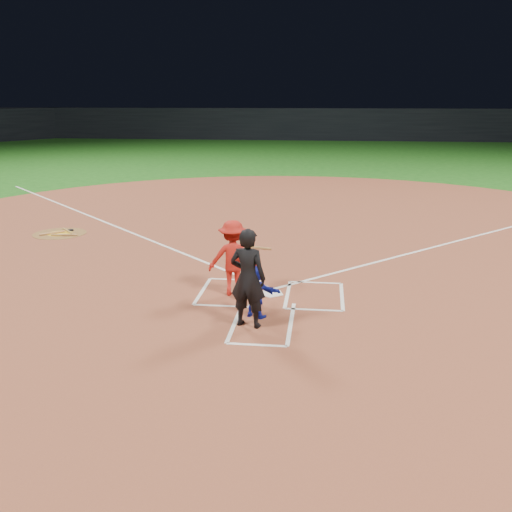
# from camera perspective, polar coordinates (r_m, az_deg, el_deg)

# --- Properties ---
(ground) EXTENTS (120.00, 120.00, 0.00)m
(ground) POSITION_cam_1_polar(r_m,az_deg,el_deg) (12.96, 1.53, -3.83)
(ground) COLOR #185314
(ground) RESTS_ON ground
(home_plate_dirt) EXTENTS (28.00, 28.00, 0.01)m
(home_plate_dirt) POSITION_cam_1_polar(r_m,az_deg,el_deg) (18.71, 3.27, 2.28)
(home_plate_dirt) COLOR brown
(home_plate_dirt) RESTS_ON ground
(stadium_wall_far) EXTENTS (80.00, 1.20, 3.20)m
(stadium_wall_far) POSITION_cam_1_polar(r_m,az_deg,el_deg) (60.24, 5.97, 12.97)
(stadium_wall_far) COLOR black
(stadium_wall_far) RESTS_ON ground
(home_plate) EXTENTS (0.60, 0.60, 0.02)m
(home_plate) POSITION_cam_1_polar(r_m,az_deg,el_deg) (12.95, 1.53, -3.75)
(home_plate) COLOR white
(home_plate) RESTS_ON home_plate_dirt
(on_deck_circle) EXTENTS (1.70, 1.70, 0.01)m
(on_deck_circle) POSITION_cam_1_polar(r_m,az_deg,el_deg) (19.67, -19.04, 2.14)
(on_deck_circle) COLOR brown
(on_deck_circle) RESTS_ON home_plate_dirt
(on_deck_logo) EXTENTS (0.80, 0.80, 0.00)m
(on_deck_logo) POSITION_cam_1_polar(r_m,az_deg,el_deg) (19.66, -19.04, 2.16)
(on_deck_logo) COLOR gold
(on_deck_logo) RESTS_ON on_deck_circle
(on_deck_bat_a) EXTENTS (0.61, 0.67, 0.06)m
(on_deck_bat_a) POSITION_cam_1_polar(r_m,az_deg,el_deg) (19.81, -18.35, 2.40)
(on_deck_bat_a) COLOR #AA823E
(on_deck_bat_a) RESTS_ON on_deck_circle
(on_deck_bat_b) EXTENTS (0.63, 0.65, 0.06)m
(on_deck_bat_b) POSITION_cam_1_polar(r_m,az_deg,el_deg) (19.66, -19.69, 2.18)
(on_deck_bat_b) COLOR #A66C3D
(on_deck_bat_b) RESTS_ON on_deck_circle
(on_deck_bat_c) EXTENTS (0.84, 0.13, 0.06)m
(on_deck_bat_c) POSITION_cam_1_polar(r_m,az_deg,el_deg) (19.27, -18.62, 2.02)
(on_deck_bat_c) COLOR #9C6C39
(on_deck_bat_c) RESTS_ON on_deck_circle
(bat_weight_donut) EXTENTS (0.19, 0.19, 0.05)m
(bat_weight_donut) POSITION_cam_1_polar(r_m,az_deg,el_deg) (19.92, -18.04, 2.48)
(bat_weight_donut) COLOR black
(bat_weight_donut) RESTS_ON on_deck_circle
(catcher) EXTENTS (1.05, 0.68, 1.08)m
(catcher) POSITION_cam_1_polar(r_m,az_deg,el_deg) (11.45, -0.01, -3.56)
(catcher) COLOR #131C9E
(catcher) RESTS_ON home_plate_dirt
(umpire) EXTENTS (0.80, 0.62, 1.95)m
(umpire) POSITION_cam_1_polar(r_m,az_deg,el_deg) (10.87, -0.82, -2.22)
(umpire) COLOR black
(umpire) RESTS_ON home_plate_dirt
(chalk_markings) EXTENTS (28.35, 17.32, 0.01)m
(chalk_markings) POSITION_cam_1_polar(r_m,az_deg,el_deg) (18.01, 3.12, 1.79)
(chalk_markings) COLOR white
(chalk_markings) RESTS_ON home_plate_dirt
(batter_at_plate) EXTENTS (1.44, 0.92, 1.70)m
(batter_at_plate) POSITION_cam_1_polar(r_m,az_deg,el_deg) (12.68, -2.31, -0.19)
(batter_at_plate) COLOR #B61C14
(batter_at_plate) RESTS_ON home_plate_dirt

